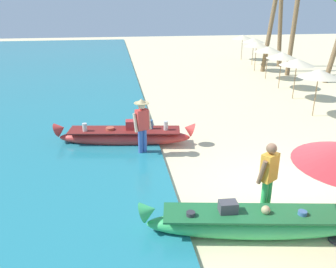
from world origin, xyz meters
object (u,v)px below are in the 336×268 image
(boat_red_midground, at_px, (125,136))
(person_vendor_hatted, at_px, (142,123))
(person_tourist_customer, at_px, (268,177))
(boat_green_foreground, at_px, (254,223))

(boat_red_midground, height_order, person_vendor_hatted, person_vendor_hatted)
(person_tourist_customer, bearing_deg, boat_green_foreground, -129.87)
(boat_red_midground, xyz_separation_m, person_vendor_hatted, (0.50, -0.90, 0.73))
(boat_green_foreground, relative_size, boat_red_midground, 1.00)
(person_vendor_hatted, bearing_deg, boat_red_midground, 119.16)
(person_tourist_customer, bearing_deg, person_vendor_hatted, 122.49)
(boat_red_midground, bearing_deg, person_vendor_hatted, -60.84)
(boat_red_midground, distance_m, person_vendor_hatted, 1.26)
(boat_red_midground, bearing_deg, boat_green_foreground, -65.48)
(boat_green_foreground, height_order, person_tourist_customer, person_tourist_customer)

